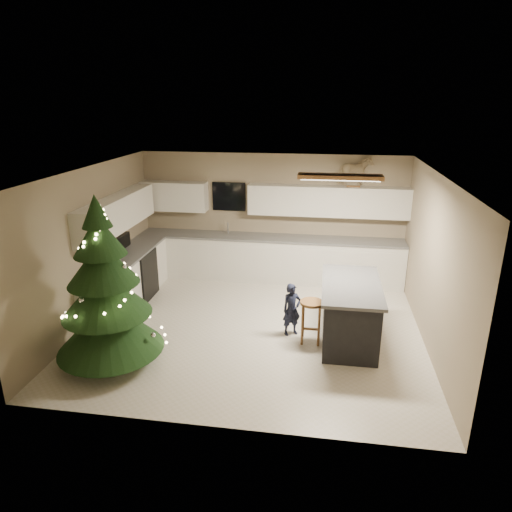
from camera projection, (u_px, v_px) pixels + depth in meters
The scene contains 8 objects.
ground_plane at pixel (253, 327), 7.67m from camera, with size 5.50×5.50×0.00m, color beige.
room_shell at pixel (254, 227), 7.10m from camera, with size 5.52×5.02×2.61m.
cabinetry at pixel (221, 251), 9.09m from camera, with size 5.50×3.20×2.00m.
island at pixel (350, 312), 7.15m from camera, with size 0.90×1.70×0.95m.
bar_stool at pixel (311, 311), 7.07m from camera, with size 0.36×0.36×0.69m.
christmas_tree at pixel (106, 298), 6.33m from camera, with size 1.55×1.50×2.48m.
toddler at pixel (292, 309), 7.32m from camera, with size 0.32×0.21×0.87m, color black.
rocking_horse at pixel (354, 172), 8.86m from camera, with size 0.72×0.53×0.58m.
Camera 1 is at (1.10, -6.77, 3.64)m, focal length 32.00 mm.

